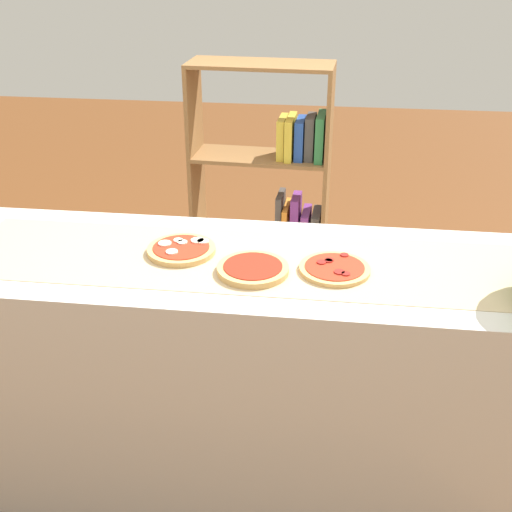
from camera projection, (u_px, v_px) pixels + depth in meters
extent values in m
plane|color=brown|center=(256.00, 468.00, 2.59)|extent=(12.00, 12.00, 0.00)
cube|color=beige|center=(256.00, 374.00, 2.38)|extent=(2.24, 0.68, 0.95)
cube|color=tan|center=(256.00, 261.00, 2.16)|extent=(2.02, 0.46, 0.00)
cylinder|color=tan|center=(181.00, 250.00, 2.21)|extent=(0.24, 0.24, 0.02)
cylinder|color=red|center=(181.00, 247.00, 2.20)|extent=(0.20, 0.20, 0.00)
cylinder|color=#EFE5CC|center=(165.00, 243.00, 2.22)|extent=(0.05, 0.05, 0.00)
cylinder|color=#EFE5CC|center=(172.00, 252.00, 2.16)|extent=(0.04, 0.04, 0.00)
cylinder|color=#EFE5CC|center=(203.00, 241.00, 2.24)|extent=(0.04, 0.04, 0.00)
cylinder|color=#EFE5CC|center=(182.00, 242.00, 2.23)|extent=(0.03, 0.03, 0.00)
cylinder|color=#EFE5CC|center=(197.00, 240.00, 2.24)|extent=(0.05, 0.05, 0.00)
cylinder|color=#EFE5CC|center=(178.00, 240.00, 2.24)|extent=(0.03, 0.03, 0.00)
cylinder|color=tan|center=(253.00, 269.00, 2.08)|extent=(0.24, 0.24, 0.02)
cylinder|color=#AD2314|center=(253.00, 266.00, 2.08)|extent=(0.19, 0.19, 0.00)
cylinder|color=tan|center=(335.00, 269.00, 2.09)|extent=(0.23, 0.23, 0.01)
cylinder|color=red|center=(335.00, 267.00, 2.09)|extent=(0.20, 0.20, 0.00)
cylinder|color=maroon|center=(321.00, 262.00, 2.11)|extent=(0.03, 0.03, 0.00)
cylinder|color=maroon|center=(346.00, 274.00, 2.04)|extent=(0.03, 0.03, 0.00)
cylinder|color=maroon|center=(329.00, 259.00, 2.12)|extent=(0.03, 0.03, 0.00)
cylinder|color=maroon|center=(344.00, 255.00, 2.15)|extent=(0.03, 0.03, 0.00)
cylinder|color=maroon|center=(328.00, 261.00, 2.12)|extent=(0.03, 0.03, 0.00)
cylinder|color=maroon|center=(339.00, 272.00, 2.05)|extent=(0.04, 0.04, 0.00)
cube|color=brown|center=(325.00, 203.00, 3.28)|extent=(0.03, 0.28, 1.39)
cube|color=brown|center=(197.00, 194.00, 3.39)|extent=(0.03, 0.28, 1.39)
cube|color=brown|center=(260.00, 310.00, 3.65)|extent=(0.67, 0.31, 0.02)
cube|color=orange|center=(313.00, 294.00, 3.54)|extent=(0.05, 0.17, 0.26)
cube|color=#234799|center=(305.00, 296.00, 3.55)|extent=(0.04, 0.22, 0.22)
cube|color=#47423D|center=(298.00, 299.00, 3.57)|extent=(0.04, 0.20, 0.18)
cube|color=#B22823|center=(290.00, 298.00, 3.58)|extent=(0.05, 0.20, 0.18)
cube|color=#B22823|center=(282.00, 296.00, 3.58)|extent=(0.04, 0.16, 0.19)
cube|color=#234799|center=(276.00, 296.00, 3.59)|extent=(0.04, 0.21, 0.19)
cube|color=brown|center=(260.00, 238.00, 3.44)|extent=(0.67, 0.31, 0.02)
cube|color=#47423D|center=(316.00, 226.00, 3.35)|extent=(0.05, 0.20, 0.17)
cube|color=#753384|center=(306.00, 226.00, 3.36)|extent=(0.05, 0.20, 0.17)
cube|color=#753384|center=(296.00, 218.00, 3.35)|extent=(0.05, 0.17, 0.25)
cube|color=orange|center=(286.00, 222.00, 3.37)|extent=(0.04, 0.21, 0.19)
cube|color=#47423D|center=(280.00, 216.00, 3.36)|extent=(0.04, 0.18, 0.26)
cube|color=brown|center=(260.00, 157.00, 3.23)|extent=(0.67, 0.31, 0.02)
cube|color=#2D753D|center=(321.00, 137.00, 3.13)|extent=(0.05, 0.21, 0.22)
cube|color=#47423D|center=(310.00, 137.00, 3.14)|extent=(0.05, 0.16, 0.21)
cube|color=#234799|center=(300.00, 138.00, 3.15)|extent=(0.05, 0.18, 0.19)
cube|color=gold|center=(291.00, 137.00, 3.16)|extent=(0.05, 0.22, 0.20)
cube|color=gold|center=(282.00, 137.00, 3.17)|extent=(0.04, 0.18, 0.20)
cube|color=brown|center=(261.00, 64.00, 3.02)|extent=(0.67, 0.31, 0.02)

